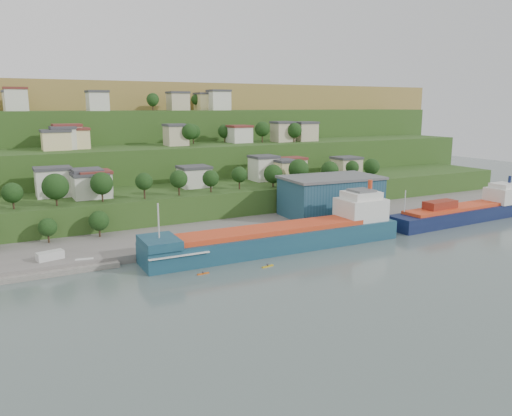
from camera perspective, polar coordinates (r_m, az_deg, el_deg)
ground at (r=122.01m, az=2.49°, el=-6.05°), size 500.00×500.00×0.00m
quay at (r=155.06m, az=3.60°, el=-2.22°), size 220.00×26.00×4.00m
pebble_beach at (r=127.51m, az=-25.02°, el=-6.38°), size 40.00×18.00×2.40m
hillside at (r=277.58m, az=-15.54°, el=3.53°), size 360.00×210.80×96.00m
cargo_ship_near at (r=131.76m, az=3.33°, el=-3.40°), size 71.59×12.58×18.36m
cargo_ship_far at (r=176.68m, az=22.72°, el=-0.59°), size 56.82×11.51×15.35m
warehouse at (r=163.26m, az=8.53°, el=1.40°), size 32.24×21.10×12.80m
caravan at (r=125.51m, az=-22.46°, el=-5.21°), size 6.31×3.75×2.75m
dinghy at (r=123.43m, az=-19.01°, el=-5.71°), size 4.28×2.21×0.82m
kayak_orange at (r=113.22m, az=-6.06°, el=-7.42°), size 2.89×0.73×0.72m
kayak_yellow at (r=117.52m, az=1.34°, el=-6.62°), size 3.25×1.17×0.80m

